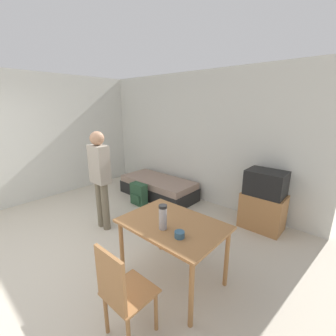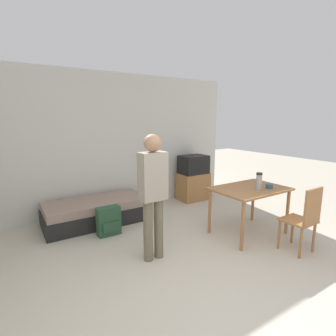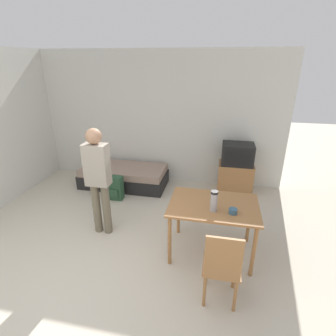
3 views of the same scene
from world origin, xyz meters
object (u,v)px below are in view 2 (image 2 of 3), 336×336
at_px(dining_table, 250,194).
at_px(backpack, 109,221).
at_px(wooden_chair, 305,217).
at_px(person_standing, 153,189).
at_px(daybed, 97,211).
at_px(mate_bowl, 269,186).
at_px(thermos_flask, 259,181).
at_px(tv, 193,178).

xyz_separation_m(dining_table, backpack, (-1.91, 1.15, -0.44)).
relative_size(wooden_chair, person_standing, 0.57).
bearing_deg(wooden_chair, person_standing, 151.63).
xyz_separation_m(daybed, backpack, (0.01, -0.60, 0.02)).
bearing_deg(dining_table, mate_bowl, -36.40).
height_order(daybed, person_standing, person_standing).
distance_m(thermos_flask, backpack, 2.42).
xyz_separation_m(daybed, wooden_chair, (2.06, -2.58, 0.32)).
relative_size(tv, dining_table, 0.88).
relative_size(daybed, backpack, 3.84).
bearing_deg(mate_bowl, tv, 86.49).
xyz_separation_m(tv, dining_table, (-0.36, -1.91, 0.17)).
bearing_deg(mate_bowl, person_standing, 170.67).
bearing_deg(person_standing, daybed, 99.18).
bearing_deg(wooden_chair, thermos_flask, 101.57).
xyz_separation_m(daybed, dining_table, (1.92, -1.75, 0.46)).
bearing_deg(dining_table, wooden_chair, -80.64).
height_order(tv, person_standing, person_standing).
bearing_deg(daybed, person_standing, -80.82).
xyz_separation_m(person_standing, mate_bowl, (1.90, -0.31, -0.17)).
distance_m(person_standing, thermos_flask, 1.69).
bearing_deg(daybed, wooden_chair, -51.42).
distance_m(daybed, backpack, 0.60).
distance_m(tv, wooden_chair, 2.76).
relative_size(tv, person_standing, 0.62).
height_order(daybed, backpack, backpack).
bearing_deg(backpack, thermos_flask, -34.43).
bearing_deg(dining_table, backpack, 148.99).
bearing_deg(person_standing, thermos_flask, -10.20).
relative_size(person_standing, mate_bowl, 16.01).
distance_m(thermos_flask, mate_bowl, 0.26).
bearing_deg(daybed, thermos_flask, -44.81).
bearing_deg(backpack, wooden_chair, -44.05).
distance_m(daybed, wooden_chair, 3.32).
relative_size(tv, thermos_flask, 3.73).
bearing_deg(backpack, tv, 18.46).
bearing_deg(mate_bowl, dining_table, 143.60).
xyz_separation_m(daybed, person_standing, (0.26, -1.61, 0.75)).
distance_m(wooden_chair, backpack, 2.87).
bearing_deg(person_standing, tv, 41.17).
bearing_deg(tv, thermos_flask, -99.98).
relative_size(tv, backpack, 2.20).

